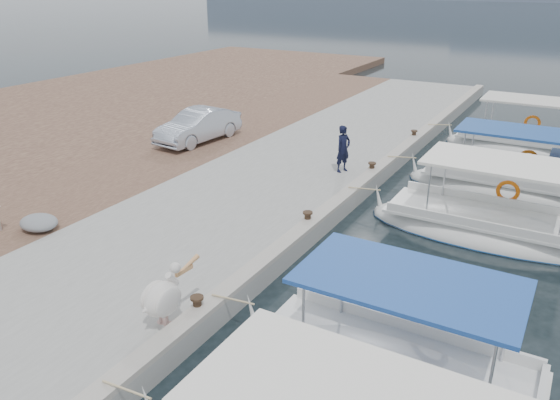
% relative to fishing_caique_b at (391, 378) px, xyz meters
% --- Properties ---
extents(ground, '(400.00, 400.00, 0.00)m').
position_rel_fishing_caique_b_xyz_m(ground, '(-3.69, 3.05, -0.13)').
color(ground, black).
rests_on(ground, ground).
extents(concrete_quay, '(6.00, 40.00, 0.50)m').
position_rel_fishing_caique_b_xyz_m(concrete_quay, '(-6.69, 8.05, 0.12)').
color(concrete_quay, gray).
rests_on(concrete_quay, ground).
extents(quay_curb, '(0.44, 40.00, 0.12)m').
position_rel_fishing_caique_b_xyz_m(quay_curb, '(-3.91, 8.05, 0.43)').
color(quay_curb, '#A39D91').
rests_on(quay_curb, concrete_quay).
extents(cobblestone_strip, '(4.00, 40.00, 0.50)m').
position_rel_fishing_caique_b_xyz_m(cobblestone_strip, '(-11.69, 8.05, 0.12)').
color(cobblestone_strip, brown).
rests_on(cobblestone_strip, ground).
extents(land_backing, '(16.00, 60.00, 0.48)m').
position_rel_fishing_caique_b_xyz_m(land_backing, '(-21.69, 8.05, 0.11)').
color(land_backing, brown).
rests_on(land_backing, ground).
extents(fishing_caique_b, '(6.20, 2.28, 2.83)m').
position_rel_fishing_caique_b_xyz_m(fishing_caique_b, '(0.00, 0.00, 0.00)').
color(fishing_caique_b, silver).
rests_on(fishing_caique_b, ground).
extents(fishing_caique_c, '(6.81, 2.51, 2.83)m').
position_rel_fishing_caique_b_xyz_m(fishing_caique_c, '(0.30, 7.33, -0.00)').
color(fishing_caique_c, silver).
rests_on(fishing_caique_c, ground).
extents(fishing_caique_d, '(7.07, 2.19, 2.83)m').
position_rel_fishing_caique_b_xyz_m(fishing_caique_d, '(0.54, 11.08, 0.07)').
color(fishing_caique_d, silver).
rests_on(fishing_caique_d, ground).
extents(fishing_caique_e, '(6.08, 2.38, 2.83)m').
position_rel_fishing_caique_b_xyz_m(fishing_caique_e, '(-0.06, 16.55, -0.00)').
color(fishing_caique_e, silver).
rests_on(fishing_caique_e, ground).
extents(mooring_bollards, '(0.28, 20.28, 0.33)m').
position_rel_fishing_caique_b_xyz_m(mooring_bollards, '(-4.04, 4.55, 0.57)').
color(mooring_bollards, black).
rests_on(mooring_bollards, concrete_quay).
extents(pelican, '(0.58, 1.53, 1.19)m').
position_rel_fishing_caique_b_xyz_m(pelican, '(-4.31, -1.13, 0.99)').
color(pelican, tan).
rests_on(pelican, concrete_quay).
extents(fisherman, '(0.59, 0.70, 1.65)m').
position_rel_fishing_caique_b_xyz_m(fisherman, '(-4.95, 9.04, 1.20)').
color(fisherman, black).
rests_on(fisherman, concrete_quay).
extents(parked_car, '(1.77, 4.14, 1.33)m').
position_rel_fishing_caique_b_xyz_m(parked_car, '(-11.71, 9.60, 1.04)').
color(parked_car, '#B1BACA').
rests_on(parked_car, cobblestone_strip).
extents(tarp_bundle, '(1.10, 0.90, 0.40)m').
position_rel_fishing_caique_b_xyz_m(tarp_bundle, '(-10.19, 0.54, 0.57)').
color(tarp_bundle, gray).
rests_on(tarp_bundle, cobblestone_strip).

